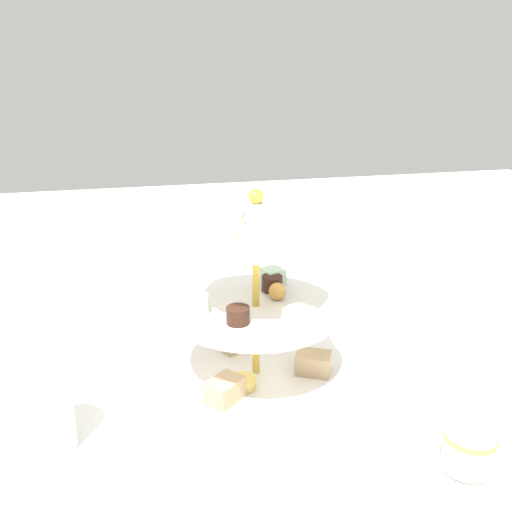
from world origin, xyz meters
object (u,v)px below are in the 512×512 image
at_px(water_glass_tall_right, 42,406).
at_px(teacup_with_saucer, 469,453).
at_px(water_glass_short_left, 470,373).
at_px(tiered_serving_stand, 256,322).
at_px(butter_knife_left, 133,302).

relative_size(water_glass_tall_right, teacup_with_saucer, 1.28).
bearing_deg(water_glass_short_left, water_glass_tall_right, -90.01).
relative_size(tiered_serving_stand, water_glass_short_left, 4.10).
distance_m(teacup_with_saucer, butter_knife_left, 0.64).
xyz_separation_m(water_glass_tall_right, water_glass_short_left, (0.00, 0.54, -0.02)).
height_order(water_glass_short_left, butter_knife_left, water_glass_short_left).
relative_size(tiered_serving_stand, teacup_with_saucer, 3.07).
bearing_deg(teacup_with_saucer, water_glass_short_left, 149.44).
height_order(tiered_serving_stand, butter_knife_left, tiered_serving_stand).
bearing_deg(teacup_with_saucer, butter_knife_left, -145.88).
bearing_deg(tiered_serving_stand, butter_knife_left, -150.19).
xyz_separation_m(teacup_with_saucer, butter_knife_left, (-0.53, -0.36, -0.02)).
bearing_deg(water_glass_tall_right, butter_knife_left, 165.35).
xyz_separation_m(tiered_serving_stand, teacup_with_saucer, (0.23, 0.19, -0.06)).
height_order(tiered_serving_stand, teacup_with_saucer, tiered_serving_stand).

